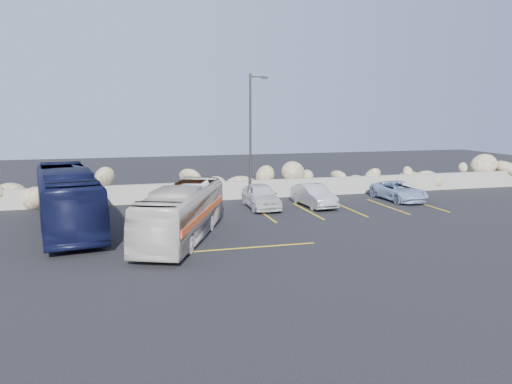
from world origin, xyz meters
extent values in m
plane|color=black|center=(0.00, 0.00, 0.00)|extent=(90.00, 90.00, 0.00)
cube|color=gray|center=(0.00, 12.00, 0.60)|extent=(60.00, 0.40, 1.20)
cube|color=gold|center=(-2.50, 7.00, 0.01)|extent=(0.12, 5.00, 0.01)
cube|color=gold|center=(2.60, 7.00, 0.01)|extent=(0.12, 5.00, 0.01)
cube|color=gold|center=(5.30, 7.00, 0.01)|extent=(0.12, 5.00, 0.01)
cube|color=gold|center=(7.90, 7.00, 0.01)|extent=(0.12, 5.00, 0.01)
cube|color=gold|center=(10.50, 7.00, 0.01)|extent=(0.12, 5.00, 0.01)
cube|color=gold|center=(13.10, 7.00, 0.01)|extent=(0.12, 5.00, 0.01)
cube|color=gold|center=(-1.00, 0.20, 0.01)|extent=(8.00, 0.12, 0.01)
cylinder|color=#2E2C29|center=(2.50, 9.50, 4.00)|extent=(0.14, 0.14, 8.00)
cylinder|color=#2E2C29|center=(2.95, 9.50, 7.80)|extent=(0.90, 0.08, 0.08)
cube|color=#2E2C29|center=(3.40, 9.50, 7.75)|extent=(0.35, 0.18, 0.12)
imported|color=beige|center=(-2.54, 2.40, 1.23)|extent=(5.24, 8.96, 2.46)
imported|color=black|center=(-7.75, 5.87, 1.51)|extent=(4.19, 11.10, 3.02)
imported|color=silver|center=(2.91, 8.57, 0.74)|extent=(1.88, 4.41, 1.49)
imported|color=#9D9DA1|center=(6.18, 8.23, 0.67)|extent=(1.72, 4.15, 1.34)
imported|color=#89A1C3|center=(12.31, 8.72, 0.62)|extent=(2.25, 4.54, 1.24)
camera|label=1|loc=(-5.10, -19.84, 5.80)|focal=35.00mm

